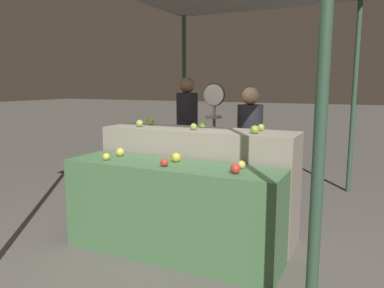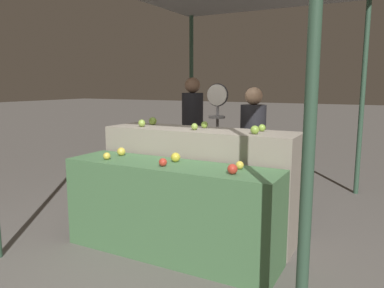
# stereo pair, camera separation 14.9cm
# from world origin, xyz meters

# --- Properties ---
(ground_plane) EXTENTS (60.00, 60.00, 0.00)m
(ground_plane) POSITION_xyz_m (0.00, 0.00, 0.00)
(ground_plane) COLOR #66605B
(display_counter_front) EXTENTS (2.08, 0.55, 0.88)m
(display_counter_front) POSITION_xyz_m (0.00, 0.00, 0.44)
(display_counter_front) COLOR #4C7A4C
(display_counter_front) RESTS_ON ground_plane
(display_counter_back) EXTENTS (2.08, 0.55, 1.14)m
(display_counter_back) POSITION_xyz_m (0.00, 0.60, 0.57)
(display_counter_back) COLOR gray
(display_counter_back) RESTS_ON ground_plane
(apple_front_0) EXTENTS (0.07, 0.07, 0.07)m
(apple_front_0) POSITION_xyz_m (-0.65, -0.12, 0.91)
(apple_front_0) COLOR yellow
(apple_front_0) RESTS_ON display_counter_front
(apple_front_1) EXTENTS (0.07, 0.07, 0.07)m
(apple_front_1) POSITION_xyz_m (0.00, -0.12, 0.92)
(apple_front_1) COLOR red
(apple_front_1) RESTS_ON display_counter_front
(apple_front_2) EXTENTS (0.09, 0.09, 0.09)m
(apple_front_2) POSITION_xyz_m (0.66, -0.10, 0.92)
(apple_front_2) COLOR red
(apple_front_2) RESTS_ON display_counter_front
(apple_front_3) EXTENTS (0.09, 0.09, 0.09)m
(apple_front_3) POSITION_xyz_m (-0.66, 0.12, 0.92)
(apple_front_3) COLOR yellow
(apple_front_3) RESTS_ON display_counter_front
(apple_front_4) EXTENTS (0.09, 0.09, 0.09)m
(apple_front_4) POSITION_xyz_m (-0.00, 0.11, 0.92)
(apple_front_4) COLOR gold
(apple_front_4) RESTS_ON display_counter_front
(apple_front_5) EXTENTS (0.07, 0.07, 0.07)m
(apple_front_5) POSITION_xyz_m (0.65, 0.10, 0.91)
(apple_front_5) COLOR yellow
(apple_front_5) RESTS_ON display_counter_front
(apple_back_0) EXTENTS (0.08, 0.08, 0.08)m
(apple_back_0) POSITION_xyz_m (-0.66, 0.49, 1.18)
(apple_back_0) COLOR #8EB247
(apple_back_0) RESTS_ON display_counter_back
(apple_back_1) EXTENTS (0.07, 0.07, 0.07)m
(apple_back_1) POSITION_xyz_m (-0.01, 0.50, 1.18)
(apple_back_1) COLOR #8EB247
(apple_back_1) RESTS_ON display_counter_back
(apple_back_2) EXTENTS (0.08, 0.08, 0.08)m
(apple_back_2) POSITION_xyz_m (0.65, 0.48, 1.18)
(apple_back_2) COLOR #84AD3D
(apple_back_2) RESTS_ON display_counter_back
(apple_back_3) EXTENTS (0.09, 0.09, 0.09)m
(apple_back_3) POSITION_xyz_m (-0.67, 0.72, 1.19)
(apple_back_3) COLOR #84AD3D
(apple_back_3) RESTS_ON display_counter_back
(apple_back_4) EXTENTS (0.07, 0.07, 0.07)m
(apple_back_4) POSITION_xyz_m (0.01, 0.70, 1.18)
(apple_back_4) COLOR #84AD3D
(apple_back_4) RESTS_ON display_counter_back
(apple_back_5) EXTENTS (0.07, 0.07, 0.07)m
(apple_back_5) POSITION_xyz_m (0.64, 0.72, 1.18)
(apple_back_5) COLOR #84AD3D
(apple_back_5) RESTS_ON display_counter_back
(produce_scale) EXTENTS (0.27, 0.20, 1.62)m
(produce_scale) POSITION_xyz_m (-0.10, 1.27, 1.17)
(produce_scale) COLOR #99999E
(produce_scale) RESTS_ON ground_plane
(person_vendor_at_scale) EXTENTS (0.39, 0.39, 1.57)m
(person_vendor_at_scale) POSITION_xyz_m (0.34, 1.34, 0.92)
(person_vendor_at_scale) COLOR #2D2D38
(person_vendor_at_scale) RESTS_ON ground_plane
(person_customer_left) EXTENTS (0.32, 0.32, 1.71)m
(person_customer_left) POSITION_xyz_m (-0.83, 2.01, 1.00)
(person_customer_left) COLOR #2D2D38
(person_customer_left) RESTS_ON ground_plane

